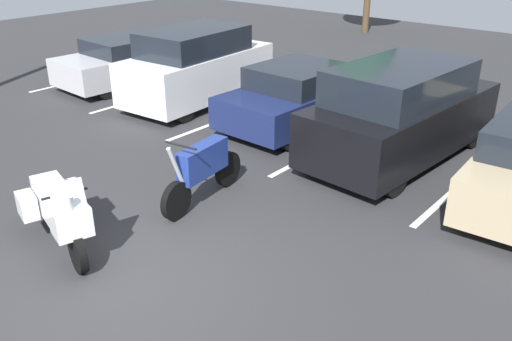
{
  "coord_description": "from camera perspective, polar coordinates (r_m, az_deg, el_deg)",
  "views": [
    {
      "loc": [
        5.37,
        -3.69,
        4.52
      ],
      "look_at": [
        0.59,
        2.02,
        1.09
      ],
      "focal_mm": 38.25,
      "sensor_mm": 36.0,
      "label": 1
    }
  ],
  "objects": [
    {
      "name": "motorcycle_touring",
      "position": [
        8.54,
        -19.91,
        -3.85
      ],
      "size": [
        2.23,
        1.12,
        1.38
      ],
      "color": "black",
      "rests_on": "ground"
    },
    {
      "name": "car_white",
      "position": [
        14.84,
        -6.19,
        10.76
      ],
      "size": [
        2.17,
        4.49,
        1.97
      ],
      "color": "white",
      "rests_on": "ground"
    },
    {
      "name": "car_silver",
      "position": [
        17.12,
        -12.75,
        11.17
      ],
      "size": [
        2.13,
        4.72,
        1.39
      ],
      "color": "#B7B7BC",
      "rests_on": "ground"
    },
    {
      "name": "car_black",
      "position": [
        11.42,
        14.95,
        5.86
      ],
      "size": [
        2.28,
        4.86,
        1.99
      ],
      "color": "black",
      "rests_on": "ground"
    },
    {
      "name": "ground",
      "position": [
        7.96,
        -12.94,
        -11.05
      ],
      "size": [
        44.0,
        44.0,
        0.1
      ],
      "primitive_type": "cube",
      "color": "#2D2D30"
    },
    {
      "name": "motorcycle_second",
      "position": [
        9.43,
        -5.62,
        0.16
      ],
      "size": [
        0.62,
        2.14,
        1.31
      ],
      "color": "black",
      "rests_on": "ground"
    },
    {
      "name": "car_navy",
      "position": [
        13.13,
        4.6,
        7.8
      ],
      "size": [
        2.05,
        4.29,
        1.46
      ],
      "color": "navy",
      "rests_on": "ground"
    },
    {
      "name": "parking_stripes",
      "position": [
        13.26,
        3.44,
        4.78
      ],
      "size": [
        14.91,
        5.19,
        0.01
      ],
      "color": "silver",
      "rests_on": "ground"
    }
  ]
}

